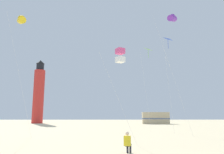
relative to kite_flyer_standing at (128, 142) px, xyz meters
The scene contains 8 objects.
kite_flyer_standing is the anchor object (origin of this frame).
kite_tube_gold 17.65m from the kite_flyer_standing, 136.91° to the left, with size 2.87×3.25×12.46m.
kite_diamond_lime 20.40m from the kite_flyer_standing, 75.01° to the left, with size 1.74×1.74×11.35m.
kite_tube_violet 18.62m from the kite_flyer_standing, 61.06° to the left, with size 3.39×3.72×14.05m.
kite_diamond_blue 17.66m from the kite_flyer_standing, 64.38° to the left, with size 1.22×1.22×11.41m.
kite_box_rainbow 7.81m from the kite_flyer_standing, 90.80° to the left, with size 2.70×2.09×7.33m.
lighthouse_distant 50.28m from the kite_flyer_standing, 112.63° to the left, with size 2.80×2.80×16.80m.
rv_van_tan 42.86m from the kite_flyer_standing, 75.48° to the left, with size 6.59×2.80×2.80m.
Camera 1 is at (-0.25, -6.41, 2.01)m, focal length 34.99 mm.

